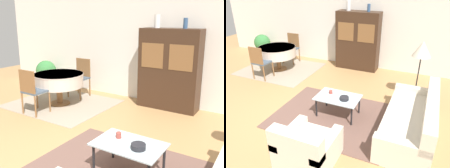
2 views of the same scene
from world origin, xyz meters
The scene contains 17 objects.
ground_plane centered at (0.00, 0.00, 0.00)m, with size 14.00×14.00×0.00m, color tan.
wall_back centered at (0.00, 3.63, 1.35)m, with size 10.00×0.06×2.70m.
area_rug centered at (0.94, 0.45, 0.00)m, with size 2.50×1.96×0.01m.
dining_rug centered at (-1.77, 2.23, 0.01)m, with size 2.32×2.02×0.01m.
couch centered at (2.55, 0.53, 0.28)m, with size 0.88×2.08×0.81m.
armchair centered at (1.12, -0.91, 0.29)m, with size 0.84×0.85×0.78m.
coffee_table centered at (1.02, 0.54, 0.40)m, with size 0.92×0.60×0.44m.
display_cabinet centered at (0.47, 3.34, 0.90)m, with size 1.34×0.48×1.81m.
dining_table centered at (-1.80, 2.18, 0.60)m, with size 1.17×1.17×0.74m.
dining_chair_near centered at (-1.80, 1.38, 0.57)m, with size 0.44×0.44×0.98m.
dining_chair_far centered at (-1.80, 2.98, 0.57)m, with size 0.44×0.44×0.98m.
floor_lamp centered at (2.46, 1.88, 1.25)m, with size 0.41×0.41×1.47m.
cup centered at (0.81, 0.61, 0.49)m, with size 0.08×0.08×0.08m.
bowl centered at (1.18, 0.48, 0.48)m, with size 0.19×0.19×0.07m.
vase_tall centered at (0.14, 3.34, 1.95)m, with size 0.13×0.13×0.29m.
vase_short centered at (0.77, 3.34, 1.92)m, with size 0.09×0.09×0.22m.
potted_plant centered at (-3.26, 3.16, 0.47)m, with size 0.59×0.59×0.79m.
Camera 2 is at (2.62, -3.12, 2.71)m, focal length 35.00 mm.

